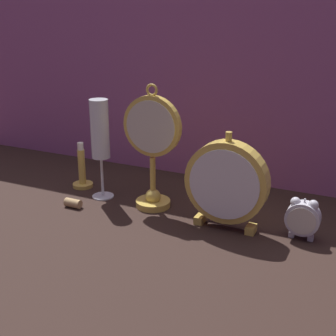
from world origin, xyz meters
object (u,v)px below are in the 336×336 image
Objects in this scene: brass_candlestick at (82,173)px; alarm_clock_twin_bell at (303,217)px; pocket_watch_on_stand at (152,149)px; champagne_flute at (100,135)px; wine_cork at (73,203)px; mantel_clock_silver at (227,183)px.

alarm_clock_twin_bell is at bearing -5.16° from brass_candlestick.
pocket_watch_on_stand is 0.15m from champagne_flute.
brass_candlestick is at bearing 114.98° from wine_cork.
wine_cork is at bearing -172.31° from mantel_clock_silver.
wine_cork is (-0.03, -0.09, -0.16)m from champagne_flute.
pocket_watch_on_stand is 7.31× the size of wine_cork.
alarm_clock_twin_bell is at bearing 7.50° from wine_cork.
brass_candlestick is at bearing 171.29° from pocket_watch_on_stand.
champagne_flute is (-0.35, 0.04, 0.06)m from mantel_clock_silver.
alarm_clock_twin_bell is 0.73× the size of brass_candlestick.
mantel_clock_silver is 0.40m from wine_cork.
pocket_watch_on_stand is at bearing 169.08° from mantel_clock_silver.
alarm_clock_twin_bell is at bearing -2.86° from pocket_watch_on_stand.
champagne_flute is (-0.51, 0.02, 0.12)m from alarm_clock_twin_bell.
pocket_watch_on_stand is 2.41× the size of brass_candlestick.
brass_candlestick is (-0.09, 0.04, -0.13)m from champagne_flute.
mantel_clock_silver is at bearing -6.23° from champagne_flute.
pocket_watch_on_stand reaches higher than mantel_clock_silver.
brass_candlestick is (-0.44, 0.08, -0.07)m from mantel_clock_silver.
alarm_clock_twin_bell is 0.53m from champagne_flute.
mantel_clock_silver is (0.20, -0.04, -0.04)m from pocket_watch_on_stand.
pocket_watch_on_stand reaches higher than champagne_flute.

